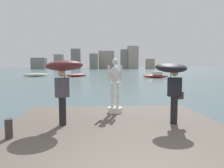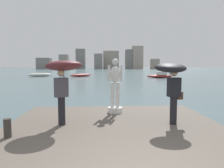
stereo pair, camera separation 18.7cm
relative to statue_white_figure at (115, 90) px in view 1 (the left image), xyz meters
name	(u,v)px [view 1 (the left image)]	position (x,y,z in m)	size (l,w,h in m)	color
ground_plane	(100,77)	(-0.13, 34.38, -1.29)	(400.00, 400.00, 0.00)	#4C666B
pier	(123,156)	(-0.13, -3.63, -1.09)	(6.79, 9.98, 0.40)	#60564C
statue_white_figure	(115,90)	(0.00, 0.00, 0.00)	(0.58, 0.57, 2.12)	white
onlooker_left	(64,72)	(-1.72, -1.59, 0.76)	(1.60, 1.61, 2.06)	black
onlooker_right	(172,76)	(1.66, -1.73, 0.64)	(1.12, 1.14, 1.98)	black
mooring_bollard	(9,129)	(-2.96, -2.82, -0.65)	(0.19, 0.19, 0.49)	#38332D
boat_near	(35,75)	(-12.98, 35.73, -0.95)	(4.84, 2.87, 0.69)	silver
boat_mid	(77,75)	(-4.64, 34.59, -1.00)	(4.53, 4.01, 0.59)	#9E2D28
boat_far	(156,76)	(9.92, 29.67, -0.89)	(4.62, 1.51, 1.11)	#9E2D28
distant_skyline	(101,60)	(1.72, 124.35, 4.02)	(73.24, 12.08, 13.83)	gray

